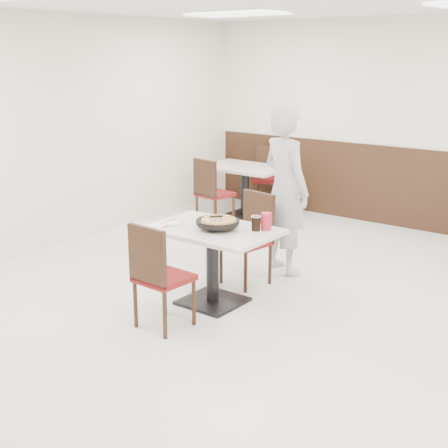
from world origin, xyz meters
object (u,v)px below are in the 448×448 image
Objects in this scene: diner_person at (285,190)px; pizza_pan at (218,225)px; main_table at (213,266)px; pizza at (219,222)px; bg_chair_left_far at (267,178)px; chair_far at (246,240)px; chair_near at (164,275)px; cola_glass at (256,224)px; bg_table_left at (245,192)px; red_cup at (266,221)px; side_plate at (171,223)px; bg_chair_left_near at (215,192)px.

pizza_pan is at bearing 111.58° from diner_person.
diner_person reaches higher than main_table.
pizza is 3.86m from bg_chair_left_far.
chair_near is at bearing 101.61° from chair_far.
main_table is 3.85m from bg_chair_left_far.
main_table is 9.23× the size of cola_glass.
main_table is 1.26× the size of chair_near.
cola_glass is at bearing 24.67° from pizza.
cola_glass is 3.89m from bg_chair_left_far.
pizza is at bearing 87.89° from chair_near.
bg_table_left is at bearing 121.31° from pizza.
diner_person reaches higher than red_cup.
side_plate is 0.15× the size of bg_table_left.
side_plate is at bearing -52.99° from bg_chair_left_near.
bg_table_left is (-1.71, 2.82, -0.44)m from pizza.
pizza_pan is 2.82m from bg_chair_left_near.
bg_table_left is (-1.26, 2.97, -0.38)m from side_plate.
diner_person is at bearing 90.31° from pizza_pan.
bg_chair_left_near is at bearing 128.96° from pizza.
red_cup is at bearing 24.43° from side_plate.
main_table is 1.26× the size of bg_chair_left_near.
chair_near is at bearing -64.77° from bg_table_left.
cola_glass is (0.31, 0.17, 0.02)m from pizza_pan.
bg_chair_left_near is at bearing -34.51° from chair_far.
side_plate is 3.82m from bg_chair_left_far.
bg_chair_left_near reaches higher than red_cup.
pizza_pan is at bearing 5.19° from main_table.
side_plate is at bearing -158.97° from cola_glass.
chair_near reaches higher than red_cup.
diner_person is at bearing 107.46° from cola_glass.
chair_near reaches higher than bg_table_left.
bg_table_left is at bearing -22.79° from diner_person.
side_plate is at bearing -155.57° from red_cup.
side_plate is 0.10× the size of diner_person.
red_cup is at bearing -51.07° from bg_table_left.
chair_near is at bearing 109.60° from diner_person.
side_plate is at bearing 73.88° from chair_far.
pizza is at bearing -148.98° from red_cup.
red_cup reaches higher than bg_table_left.
pizza_pan is at bearing 109.76° from chair_far.
chair_far is at bearing 143.53° from red_cup.
main_table is 0.60m from cola_glass.
bg_chair_left_far is (-1.68, 3.46, 0.10)m from main_table.
bg_table_left is (-1.66, 3.52, -0.10)m from chair_near.
bg_chair_left_far is at bearing 109.58° from side_plate.
diner_person is (0.11, 0.57, 0.44)m from chair_far.
side_plate is at bearing -161.62° from pizza.
red_cup reaches higher than main_table.
chair_far reaches higher than pizza_pan.
pizza is 0.28× the size of bg_table_left.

